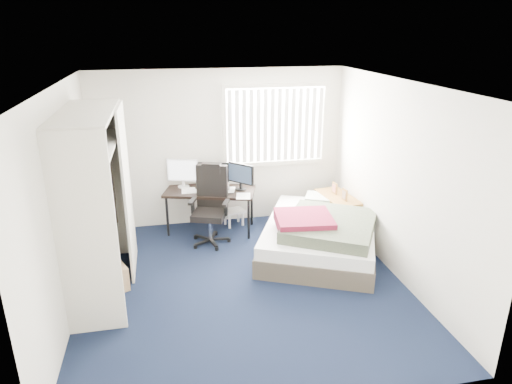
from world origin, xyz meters
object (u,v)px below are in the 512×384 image
object	(u,v)px
desk	(210,187)
nightstand	(338,200)
bed	(321,234)
office_chair	(211,213)

from	to	relation	value
desk	nightstand	bearing A→B (deg)	-12.64
desk	nightstand	world-z (taller)	desk
nightstand	bed	xyz separation A→B (m)	(-0.50, -0.65, -0.23)
office_chair	bed	size ratio (longest dim) A/B	0.48
desk	bed	bearing A→B (deg)	-36.92
desk	bed	xyz separation A→B (m)	(1.46, -1.09, -0.44)
desk	office_chair	distance (m)	0.49
desk	nightstand	xyz separation A→B (m)	(1.96, -0.44, -0.21)
office_chair	desk	bearing A→B (deg)	83.47
office_chair	nightstand	world-z (taller)	office_chair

